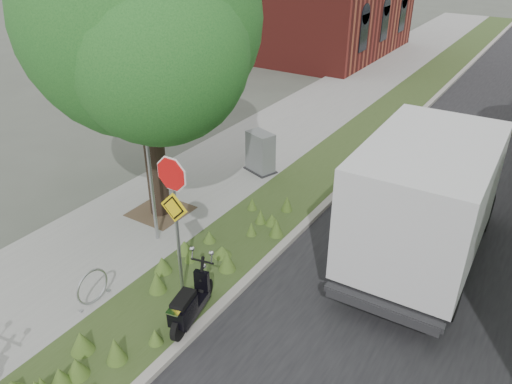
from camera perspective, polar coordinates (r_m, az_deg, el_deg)
ground at (r=9.80m, az=-4.14°, el=-16.54°), size 120.00×120.00×0.00m
sidewalk_near at (r=18.92m, az=3.47°, el=7.30°), size 3.50×60.00×0.12m
verge at (r=17.85m, az=11.20°, el=5.44°), size 2.00×60.00×0.12m
kerb_near at (r=17.55m, az=14.21°, el=4.70°), size 0.20×60.00×0.13m
road at (r=16.96m, az=25.28°, el=1.62°), size 7.00×60.00×0.01m
street_tree_main at (r=11.97m, az=-13.03°, el=17.69°), size 6.21×5.54×7.66m
bare_post at (r=11.46m, az=-12.11°, el=3.13°), size 0.08×0.08×4.00m
bike_hoop at (r=10.66m, az=-18.20°, el=-10.25°), size 0.06×0.78×0.77m
sign_assembly at (r=9.47m, az=-9.37°, el=-0.91°), size 0.94×0.08×3.22m
scooter_far at (r=9.74m, az=-7.78°, el=-13.07°), size 0.56×1.61×0.78m
box_truck at (r=11.45m, az=19.22°, el=-0.14°), size 2.50×5.93×2.65m
utility_cabinet at (r=15.19m, az=0.51°, el=4.49°), size 1.09×0.89×1.25m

